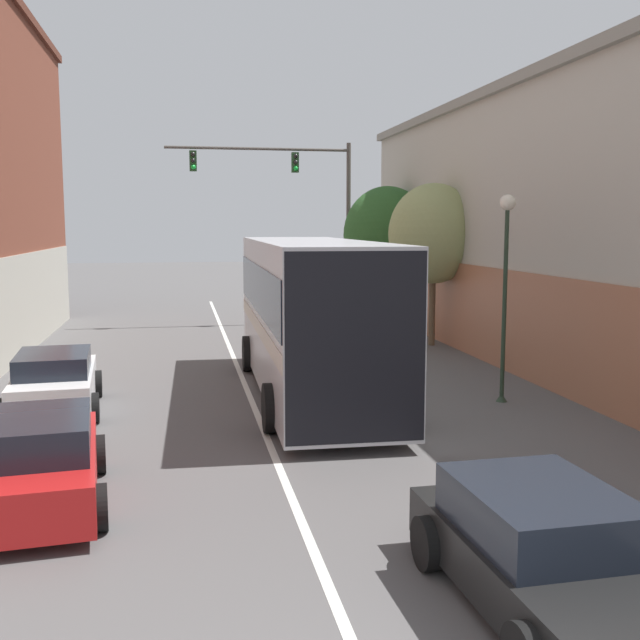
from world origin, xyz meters
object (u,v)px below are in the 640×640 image
hatchback_foreground (545,554)px  traffic_signal_gantry (300,195)px  parked_car_left_mid (55,383)px  bus (311,309)px  street_tree_far (387,235)px  street_tree_near (433,234)px  street_lamp (505,271)px  parked_car_left_near (38,462)px

hatchback_foreground → traffic_signal_gantry: traffic_signal_gantry is taller
parked_car_left_mid → traffic_signal_gantry: (7.64, 13.48, 4.65)m
hatchback_foreground → parked_car_left_mid: bearing=31.4°
bus → street_tree_far: (5.19, 11.77, 1.62)m
street_tree_near → traffic_signal_gantry: bearing=120.2°
hatchback_foreground → street_lamp: (3.58, 9.05, 2.43)m
bus → street_tree_far: street_tree_far is taller
street_tree_near → parked_car_left_mid: bearing=-147.0°
traffic_signal_gantry → street_tree_far: traffic_signal_gantry is taller
street_lamp → street_tree_near: size_ratio=0.87×
parked_car_left_mid → street_tree_near: bearing=-61.3°
bus → street_tree_near: street_tree_near is taller
traffic_signal_gantry → street_tree_near: (3.59, -6.18, -1.50)m
hatchback_foreground → traffic_signal_gantry: bearing=-4.6°
bus → traffic_signal_gantry: traffic_signal_gantry is taller
bus → traffic_signal_gantry: size_ratio=1.39×
bus → hatchback_foreground: 10.70m
hatchback_foreground → street_tree_near: (4.69, 17.25, 3.18)m
parked_car_left_mid → street_tree_near: 13.76m
parked_car_left_near → traffic_signal_gantry: size_ratio=0.55×
hatchback_foreground → street_tree_far: (4.50, 22.35, 3.08)m
traffic_signal_gantry → bus: bearing=-97.9°
hatchback_foreground → parked_car_left_near: 7.20m
bus → parked_car_left_mid: size_ratio=2.53×
street_tree_near → parked_car_left_near: bearing=-128.9°
hatchback_foreground → street_tree_far: 23.01m
street_tree_far → street_tree_near: bearing=-87.8°
parked_car_left_near → street_tree_near: (10.57, 13.11, 3.14)m
bus → street_lamp: (4.27, -1.53, 0.97)m
hatchback_foreground → bus: bearing=1.8°
hatchback_foreground → street_tree_near: bearing=-17.1°
parked_car_left_near → traffic_signal_gantry: traffic_signal_gantry is taller
hatchback_foreground → street_tree_near: size_ratio=0.73×
hatchback_foreground → parked_car_left_mid: (-6.54, 9.95, 0.03)m
parked_car_left_near → street_tree_near: 17.13m
bus → hatchback_foreground: size_ratio=2.58×
parked_car_left_mid → traffic_signal_gantry: bearing=-33.8°
parked_car_left_near → street_tree_near: street_tree_near is taller
traffic_signal_gantry → street_lamp: bearing=-80.2°
traffic_signal_gantry → street_lamp: size_ratio=1.56×
bus → parked_car_left_mid: bus is taller
street_lamp → street_tree_far: size_ratio=0.85×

